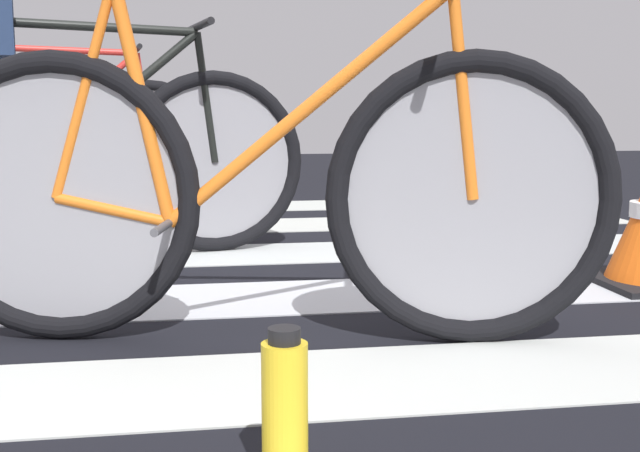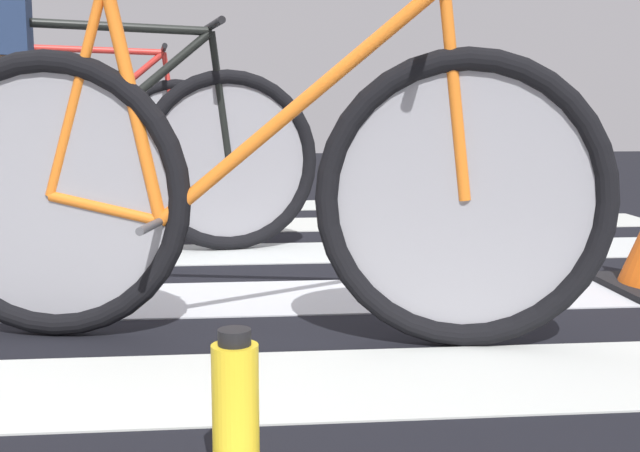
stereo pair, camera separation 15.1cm
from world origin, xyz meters
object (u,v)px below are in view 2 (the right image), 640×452
Objects in this scene: bicycle_1_of_3 at (251,187)px; cyclist_2_of_3 at (2,81)px; bicycle_2_of_3 at (94,157)px; bicycle_3_of_3 at (81,140)px; water_bottle at (236,413)px.

bicycle_1_of_3 is 1.46m from cyclist_2_of_3.
bicycle_2_of_3 is 1.67× the size of cyclist_2_of_3.
bicycle_3_of_3 is at bearing 119.73° from bicycle_1_of_3.
bicycle_1_of_3 is 1.32m from bicycle_2_of_3.
cyclist_2_of_3 is at bearing 138.80° from bicycle_1_of_3.
bicycle_1_of_3 is at bearing -62.41° from cyclist_2_of_3.
bicycle_2_of_3 is 6.82× the size of water_bottle.
bicycle_2_of_3 is 1.44m from bicycle_3_of_3.
water_bottle is at bearing -81.70° from bicycle_1_of_3.
bicycle_2_of_3 is at bearing 126.77° from bicycle_1_of_3.
bicycle_1_of_3 is 0.84m from water_bottle.
bicycle_3_of_3 is at bearing 79.82° from cyclist_2_of_3.
bicycle_2_of_3 is at bearing 0.00° from cyclist_2_of_3.
bicycle_3_of_3 is (-0.31, 1.41, 0.00)m from bicycle_2_of_3.
bicycle_2_of_3 is at bearing -84.05° from bicycle_3_of_3.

